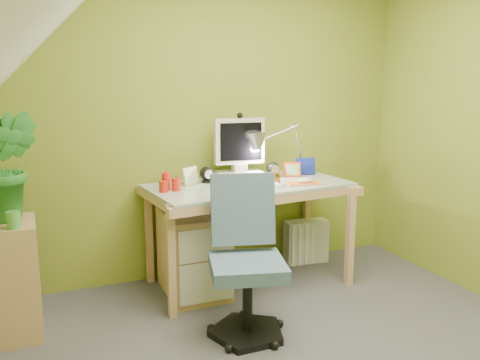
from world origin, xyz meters
name	(u,v)px	position (x,y,z in m)	size (l,w,h in m)	color
wall_back	(210,121)	(0.00, 1.60, 1.20)	(3.20, 0.01, 2.40)	olive
desk	(249,234)	(0.17, 1.23, 0.38)	(1.43, 0.72, 0.77)	tan
monitor	(239,142)	(0.17, 1.41, 1.05)	(0.41, 0.24, 0.56)	beige
speaker_left	(206,174)	(-0.10, 1.39, 0.83)	(0.10, 0.10, 0.12)	black
speaker_right	(273,169)	(0.44, 1.39, 0.83)	(0.10, 0.10, 0.12)	black
keyboard	(246,187)	(0.09, 1.09, 0.78)	(0.47, 0.15, 0.02)	white
mousepad	(304,183)	(0.55, 1.09, 0.77)	(0.24, 0.17, 0.01)	#D26320
mouse	(304,181)	(0.55, 1.09, 0.79)	(0.12, 0.07, 0.04)	white
amber_tumbler	(276,178)	(0.35, 1.15, 0.81)	(0.06, 0.06, 0.08)	#8F5F14
candle_cluster	(168,182)	(-0.43, 1.24, 0.82)	(0.15, 0.14, 0.12)	red
photo_frame_red	(292,169)	(0.59, 1.35, 0.82)	(0.13, 0.02, 0.11)	red
photo_frame_blue	(305,166)	(0.73, 1.39, 0.83)	(0.15, 0.02, 0.13)	navy
photo_frame_green	(190,176)	(-0.23, 1.37, 0.83)	(0.15, 0.02, 0.13)	#B2C487
desk_lamp	(292,139)	(0.62, 1.41, 1.06)	(0.54, 0.23, 0.58)	#B8B8BC
side_ledge	(16,279)	(-1.42, 1.06, 0.35)	(0.26, 0.40, 0.70)	tan
potted_plant	(7,166)	(-1.41, 1.11, 1.02)	(0.35, 0.28, 0.64)	#297727
green_cup	(14,220)	(-1.40, 0.91, 0.75)	(0.07, 0.07, 0.10)	#4C9C41
task_chair	(248,266)	(-0.16, 0.51, 0.44)	(0.49, 0.49, 0.88)	#466074
radiator	(306,241)	(0.79, 1.46, 0.18)	(0.36, 0.14, 0.36)	silver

